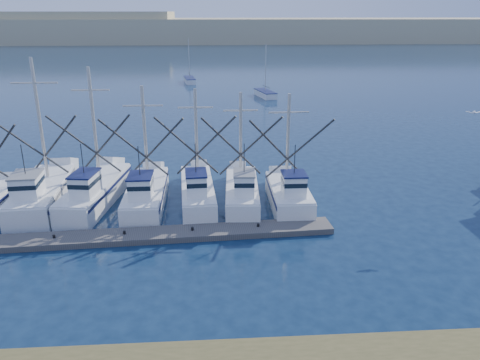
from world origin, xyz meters
name	(u,v)px	position (x,y,z in m)	size (l,w,h in m)	color
ground	(298,296)	(0.00, 0.00, 0.00)	(500.00, 500.00, 0.00)	#0C1E38
floating_dock	(107,238)	(-10.18, 6.44, 0.18)	(27.02, 1.80, 0.36)	#58524E
dune_ridge	(216,30)	(0.00, 210.00, 5.00)	(360.00, 60.00, 10.00)	tan
trawler_fleet	(114,195)	(-10.63, 11.39, 0.96)	(26.10, 9.26, 9.93)	white
sailboat_near	(265,94)	(4.94, 55.19, 0.49)	(3.09, 6.18, 8.10)	white
sailboat_far	(190,80)	(-7.61, 72.01, 0.49)	(2.54, 6.25, 8.10)	white
flying_gull	(474,112)	(12.90, 9.73, 6.66)	(1.13, 0.21, 0.21)	white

